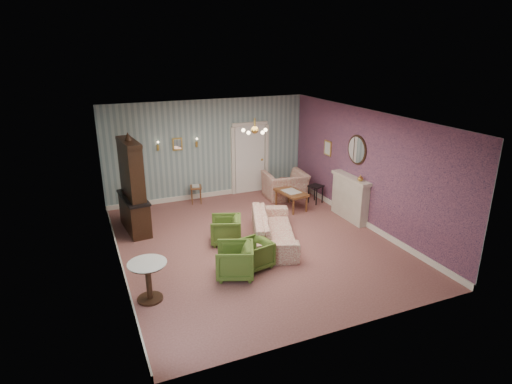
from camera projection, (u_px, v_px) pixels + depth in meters
name	position (u px, v px, depth m)	size (l,w,h in m)	color
floor	(255.00, 243.00, 10.01)	(7.00, 7.00, 0.00)	#8F5A53
ceiling	(255.00, 118.00, 9.06)	(7.00, 7.00, 0.00)	white
wall_back	(208.00, 150.00, 12.58)	(6.00, 6.00, 0.00)	gray
wall_front	(345.00, 250.00, 6.49)	(6.00, 6.00, 0.00)	gray
wall_left	(114.00, 202.00, 8.42)	(7.00, 7.00, 0.00)	gray
wall_right	(367.00, 169.00, 10.65)	(7.00, 7.00, 0.00)	gray
wall_right_floral	(366.00, 169.00, 10.64)	(7.00, 7.00, 0.00)	#B65B6A
door	(250.00, 158.00, 13.15)	(1.12, 0.12, 2.16)	white
olive_chair_a	(235.00, 259.00, 8.48)	(0.72, 0.67, 0.74)	#4A6824
olive_chair_b	(254.00, 253.00, 8.84)	(0.63, 0.59, 0.65)	#4A6824
olive_chair_c	(226.00, 229.00, 9.93)	(0.68, 0.63, 0.70)	#4A6824
sofa_chintz	(274.00, 224.00, 9.92)	(2.32, 0.68, 0.91)	#A14741
wingback_chair	(285.00, 181.00, 12.78)	(1.19, 0.77, 1.04)	#A14741
dresser	(132.00, 184.00, 10.33)	(0.50, 1.44, 2.40)	black
fireplace	(350.00, 198.00, 11.23)	(0.30, 1.40, 1.16)	beige
mantel_vase	(360.00, 178.00, 10.66)	(0.15, 0.15, 0.15)	gold
oval_mirror	(357.00, 150.00, 10.85)	(0.04, 0.76, 0.84)	white
framed_print	(328.00, 148.00, 12.11)	(0.04, 0.34, 0.42)	gold
coffee_table	(291.00, 200.00, 12.02)	(0.55, 0.99, 0.51)	brown
side_table_black	(316.00, 194.00, 12.44)	(0.35, 0.35, 0.53)	black
pedestal_table	(149.00, 281.00, 7.68)	(0.69, 0.69, 0.76)	black
nesting_table	(196.00, 194.00, 12.47)	(0.32, 0.41, 0.53)	brown
gilt_mirror_back	(178.00, 144.00, 12.13)	(0.28, 0.06, 0.36)	gold
sconce_left	(158.00, 146.00, 11.91)	(0.16, 0.12, 0.30)	gold
sconce_right	(197.00, 143.00, 12.31)	(0.16, 0.12, 0.30)	gold
chandelier	(255.00, 131.00, 9.15)	(0.56, 0.56, 0.36)	gold
burgundy_cushion	(286.00, 184.00, 12.65)	(0.38, 0.10, 0.38)	maroon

